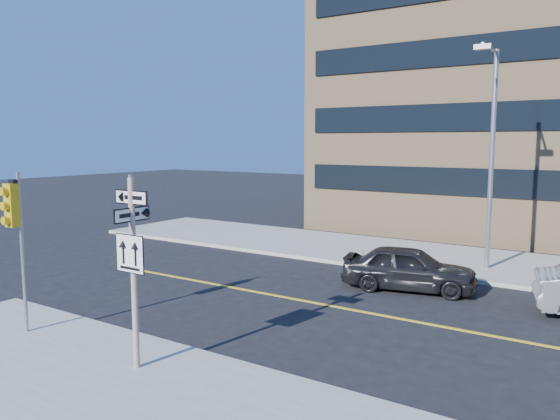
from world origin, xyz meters
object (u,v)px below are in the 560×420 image
Objects in this scene: parked_car_a at (409,268)px; streetlight_a at (491,145)px; sign_pole at (133,261)px; traffic_signal at (14,218)px.

parked_car_a is 5.72m from streetlight_a.
streetlight_a is (1.57, 3.76, 4.02)m from parked_car_a.
sign_pole reaches higher than parked_car_a.
traffic_signal is at bearing -177.89° from sign_pole.
sign_pole is 1.02× the size of traffic_signal.
sign_pole is at bearing -106.77° from streetlight_a.
traffic_signal is 0.93× the size of parked_car_a.
traffic_signal is (-4.00, -0.15, 0.59)m from sign_pole.
sign_pole is 0.51× the size of streetlight_a.
sign_pole is 0.94× the size of parked_car_a.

